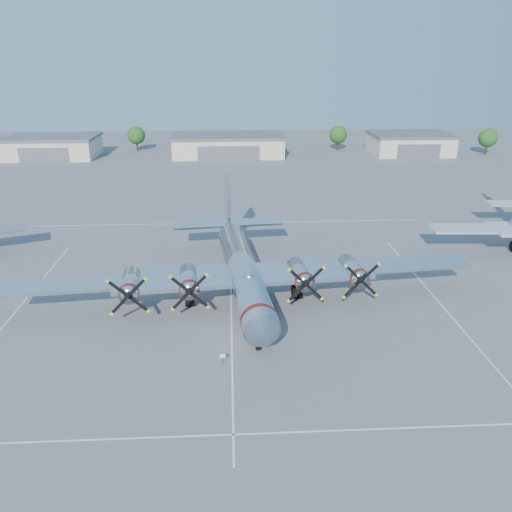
{
  "coord_description": "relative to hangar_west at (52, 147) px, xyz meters",
  "views": [
    {
      "loc": [
        0.1,
        -49.31,
        24.23
      ],
      "look_at": [
        2.91,
        2.95,
        3.2
      ],
      "focal_mm": 35.0,
      "sensor_mm": 36.0,
      "label": 1
    }
  ],
  "objects": [
    {
      "name": "info_placard",
      "position": [
        44.21,
        -95.39,
        -2.06
      ],
      "size": [
        0.49,
        0.11,
        0.93
      ],
      "rotation": [
        0.0,
        0.0,
        0.14
      ],
      "color": "black",
      "rests_on": "ground"
    },
    {
      "name": "parking_lines",
      "position": [
        45.0,
        -83.71,
        -2.71
      ],
      "size": [
        60.0,
        50.08,
        0.01
      ],
      "color": "silver",
      "rests_on": "ground"
    },
    {
      "name": "hangar_west",
      "position": [
        0.0,
        0.0,
        0.0
      ],
      "size": [
        22.6,
        14.6,
        5.4
      ],
      "color": "beige",
      "rests_on": "ground"
    },
    {
      "name": "ground",
      "position": [
        45.0,
        -81.96,
        -2.71
      ],
      "size": [
        260.0,
        260.0,
        0.0
      ],
      "primitive_type": "plane",
      "color": "#5D5D60",
      "rests_on": "ground"
    },
    {
      "name": "hangar_east",
      "position": [
        93.0,
        0.0,
        0.0
      ],
      "size": [
        20.6,
        14.6,
        5.4
      ],
      "color": "beige",
      "rests_on": "ground"
    },
    {
      "name": "hangar_center",
      "position": [
        45.0,
        -0.0,
        -0.0
      ],
      "size": [
        28.6,
        14.6,
        5.4
      ],
      "color": "beige",
      "rests_on": "ground"
    },
    {
      "name": "tree_east",
      "position": [
        75.0,
        6.04,
        1.51
      ],
      "size": [
        4.8,
        4.8,
        6.64
      ],
      "color": "#382619",
      "rests_on": "ground"
    },
    {
      "name": "main_bomber_b29",
      "position": [
        46.17,
        -81.96,
        -2.71
      ],
      "size": [
        51.58,
        37.87,
        10.73
      ],
      "primitive_type": null,
      "rotation": [
        0.0,
        0.0,
        0.1
      ],
      "color": "silver",
      "rests_on": "ground"
    },
    {
      "name": "tree_far_east",
      "position": [
        113.0,
        -1.96,
        1.51
      ],
      "size": [
        4.8,
        4.8,
        6.64
      ],
      "color": "#382619",
      "rests_on": "ground"
    },
    {
      "name": "tree_west",
      "position": [
        20.0,
        8.04,
        1.51
      ],
      "size": [
        4.8,
        4.8,
        6.64
      ],
      "color": "#382619",
      "rests_on": "ground"
    }
  ]
}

